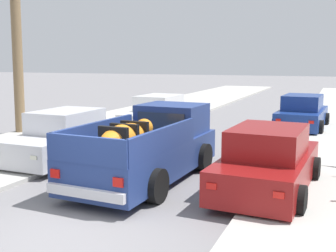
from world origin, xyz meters
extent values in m
plane|color=slate|center=(0.00, 0.00, 0.00)|extent=(160.00, 160.00, 0.00)
cube|color=#B2AFA8|center=(-5.35, 12.00, 0.06)|extent=(5.29, 60.00, 0.12)
cube|color=silver|center=(-4.10, 12.00, 0.05)|extent=(0.16, 60.00, 0.10)
cube|color=silver|center=(4.10, 12.00, 0.05)|extent=(0.16, 60.00, 0.10)
cube|color=navy|center=(-0.01, 3.53, 0.60)|extent=(2.14, 5.18, 0.80)
cube|color=navy|center=(0.06, 5.13, 1.40)|extent=(1.78, 1.57, 0.80)
cube|color=#283342|center=(0.03, 4.37, 1.42)|extent=(1.38, 0.12, 0.44)
cube|color=#283342|center=(0.09, 5.89, 1.42)|extent=(1.46, 0.12, 0.48)
cube|color=navy|center=(-0.96, 2.71, 1.28)|extent=(0.24, 3.30, 0.56)
cube|color=navy|center=(0.86, 2.63, 1.28)|extent=(0.24, 3.30, 0.56)
cube|color=navy|center=(-0.12, 1.02, 1.28)|extent=(1.88, 0.18, 0.56)
cube|color=silver|center=(-0.12, 0.93, 0.44)|extent=(1.83, 0.20, 0.20)
cylinder|color=black|center=(-0.92, 5.10, 0.38)|extent=(0.29, 0.77, 0.76)
cylinder|color=black|center=(1.03, 5.02, 0.38)|extent=(0.29, 0.77, 0.76)
cylinder|color=black|center=(-1.05, 2.17, 0.38)|extent=(0.29, 0.77, 0.76)
cylinder|color=black|center=(0.91, 2.09, 0.38)|extent=(0.29, 0.77, 0.76)
cube|color=red|center=(-0.87, 1.00, 0.74)|extent=(0.22, 0.05, 0.18)
cube|color=red|center=(0.63, 0.93, 0.74)|extent=(0.22, 0.05, 0.18)
ellipsoid|color=orange|center=(-0.06, 2.48, 1.30)|extent=(0.77, 1.73, 0.60)
sphere|color=orange|center=(-0.02, 3.43, 1.38)|extent=(0.44, 0.44, 0.44)
cube|color=black|center=(-0.08, 2.01, 1.30)|extent=(0.72, 0.15, 0.61)
cube|color=black|center=(-0.06, 2.48, 1.30)|extent=(0.72, 0.15, 0.61)
cube|color=black|center=(-0.04, 2.94, 1.30)|extent=(0.72, 0.15, 0.61)
cube|color=silver|center=(-3.20, 4.52, 0.54)|extent=(1.80, 4.22, 0.72)
cube|color=silver|center=(-3.20, 4.62, 1.22)|extent=(1.54, 2.11, 0.64)
cube|color=#283342|center=(-3.21, 3.65, 1.20)|extent=(1.37, 0.09, 0.52)
cube|color=#283342|center=(-3.19, 5.59, 1.20)|extent=(1.34, 0.09, 0.50)
cylinder|color=black|center=(-2.31, 3.21, 0.32)|extent=(0.23, 0.64, 0.64)
cylinder|color=black|center=(-4.12, 3.23, 0.32)|extent=(0.23, 0.64, 0.64)
cylinder|color=black|center=(-2.29, 5.82, 0.32)|extent=(0.23, 0.64, 0.64)
cylinder|color=black|center=(-4.09, 5.83, 0.32)|extent=(0.23, 0.64, 0.64)
cube|color=red|center=(-2.55, 6.63, 0.64)|extent=(0.20, 0.04, 0.12)
cube|color=white|center=(-2.60, 2.41, 0.61)|extent=(0.20, 0.04, 0.10)
cube|color=red|center=(-3.82, 6.64, 0.64)|extent=(0.20, 0.04, 0.12)
cube|color=silver|center=(-2.82, 10.67, 0.54)|extent=(1.89, 4.25, 0.72)
cube|color=silver|center=(-2.82, 10.77, 1.22)|extent=(1.58, 2.14, 0.64)
cube|color=#283342|center=(-2.85, 9.80, 1.20)|extent=(1.37, 0.12, 0.52)
cube|color=#283342|center=(-2.79, 11.74, 1.20)|extent=(1.34, 0.12, 0.50)
cylinder|color=black|center=(-1.96, 9.34, 0.32)|extent=(0.24, 0.65, 0.64)
cylinder|color=black|center=(-3.76, 9.40, 0.32)|extent=(0.24, 0.65, 0.64)
cylinder|color=black|center=(-1.88, 11.94, 0.32)|extent=(0.24, 0.65, 0.64)
cylinder|color=black|center=(-3.68, 12.00, 0.32)|extent=(0.24, 0.65, 0.64)
cube|color=red|center=(-2.13, 12.76, 0.64)|extent=(0.20, 0.05, 0.12)
cube|color=white|center=(-2.27, 8.54, 0.61)|extent=(0.20, 0.05, 0.10)
cube|color=red|center=(-3.39, 12.80, 0.64)|extent=(0.20, 0.05, 0.12)
cube|color=white|center=(-3.50, 8.58, 0.61)|extent=(0.20, 0.05, 0.10)
cube|color=maroon|center=(2.98, 3.75, 0.54)|extent=(1.96, 4.28, 0.72)
cube|color=maroon|center=(2.97, 3.65, 1.22)|extent=(1.62, 2.17, 0.64)
cube|color=#283342|center=(3.02, 4.62, 1.20)|extent=(1.37, 0.15, 0.52)
cube|color=#283342|center=(2.93, 2.68, 1.20)|extent=(1.34, 0.15, 0.50)
cylinder|color=black|center=(2.14, 5.10, 0.32)|extent=(0.25, 0.65, 0.64)
cylinder|color=black|center=(3.94, 5.01, 0.32)|extent=(0.25, 0.65, 0.64)
cylinder|color=black|center=(2.01, 2.50, 0.32)|extent=(0.25, 0.65, 0.64)
cylinder|color=black|center=(3.81, 2.41, 0.32)|extent=(0.25, 0.65, 0.64)
cube|color=red|center=(2.24, 1.68, 0.64)|extent=(0.20, 0.05, 0.12)
cube|color=white|center=(2.47, 5.89, 0.61)|extent=(0.20, 0.05, 0.10)
cube|color=red|center=(3.51, 1.61, 0.64)|extent=(0.20, 0.05, 0.12)
cube|color=white|center=(3.70, 5.83, 0.61)|extent=(0.20, 0.05, 0.10)
cube|color=navy|center=(2.93, 13.37, 0.54)|extent=(1.99, 4.29, 0.72)
cube|color=navy|center=(2.92, 13.27, 1.22)|extent=(1.63, 2.18, 0.64)
cube|color=#283342|center=(2.97, 14.24, 1.20)|extent=(1.37, 0.16, 0.52)
cube|color=#283342|center=(2.87, 12.30, 1.20)|extent=(1.34, 0.15, 0.50)
cylinder|color=black|center=(2.10, 14.72, 0.32)|extent=(0.26, 0.65, 0.64)
cylinder|color=black|center=(3.90, 14.62, 0.32)|extent=(0.26, 0.65, 0.64)
cylinder|color=black|center=(1.95, 12.12, 0.32)|extent=(0.26, 0.65, 0.64)
cylinder|color=black|center=(3.75, 12.02, 0.32)|extent=(0.26, 0.65, 0.64)
cube|color=red|center=(2.18, 11.30, 0.64)|extent=(0.20, 0.05, 0.12)
cube|color=white|center=(2.43, 15.51, 0.61)|extent=(0.20, 0.05, 0.10)
cube|color=red|center=(3.44, 11.23, 0.64)|extent=(0.20, 0.05, 0.12)
cube|color=white|center=(3.66, 15.44, 0.61)|extent=(0.20, 0.05, 0.10)
cylinder|color=brown|center=(-7.68, 7.69, 3.66)|extent=(0.40, 0.52, 7.32)
camera|label=1|loc=(4.41, -5.77, 3.02)|focal=44.73mm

